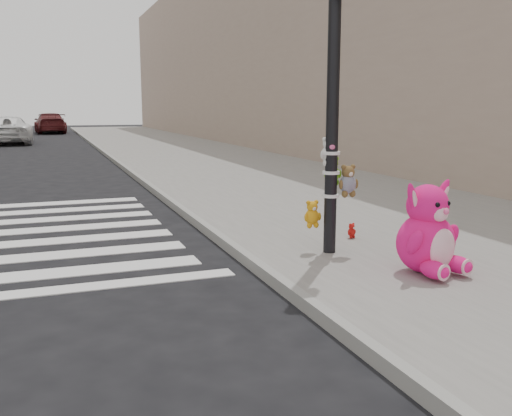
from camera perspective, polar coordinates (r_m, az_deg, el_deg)
name	(u,v)px	position (r m, az deg, el deg)	size (l,w,h in m)	color
ground	(159,342)	(5.17, -9.71, -13.12)	(120.00, 120.00, 0.00)	black
sidewalk_near	(269,177)	(15.91, 1.30, 3.08)	(7.00, 80.00, 0.14)	slate
curb_edge	(145,183)	(15.00, -11.06, 2.46)	(0.12, 80.00, 0.15)	gray
bld_near	(300,40)	(27.32, 4.46, 16.37)	(5.00, 60.00, 10.00)	tan
signal_pole	(333,126)	(7.35, 7.71, 8.14)	(0.69, 0.49, 4.00)	black
pink_bunny	(428,235)	(6.77, 16.85, -2.60)	(0.81, 0.91, 1.09)	#FF157E
red_teddy	(352,231)	(8.37, 9.54, -2.24)	(0.15, 0.11, 0.22)	red
car_white_near	(8,130)	(34.13, -23.54, 7.15)	(2.46, 5.32, 1.48)	white
car_maroon_near	(50,123)	(46.28, -19.91, 7.98)	(2.12, 5.22, 1.51)	#5B1A1C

